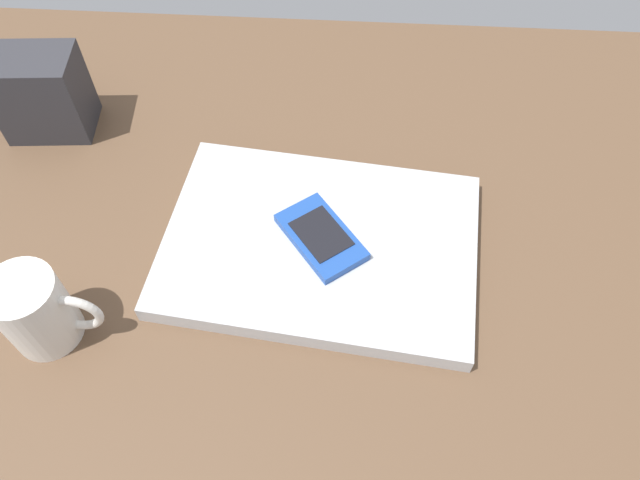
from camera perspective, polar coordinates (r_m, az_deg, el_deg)
desk_surface at (r=73.48cm, az=3.69°, el=0.60°), size 120.00×80.00×3.00cm
laptop_closed at (r=69.23cm, az=-0.00°, el=-0.43°), size 37.44×28.16×2.21cm
cell_phone_on_laptop at (r=67.80cm, az=0.10°, el=0.32°), size 11.11×11.94×1.22cm
desk_organizer at (r=87.03cm, az=-24.66°, el=12.37°), size 11.29×8.26×11.18cm
coffee_mug at (r=66.99cm, az=-25.00°, el=-6.06°), size 10.42×7.03×9.12cm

